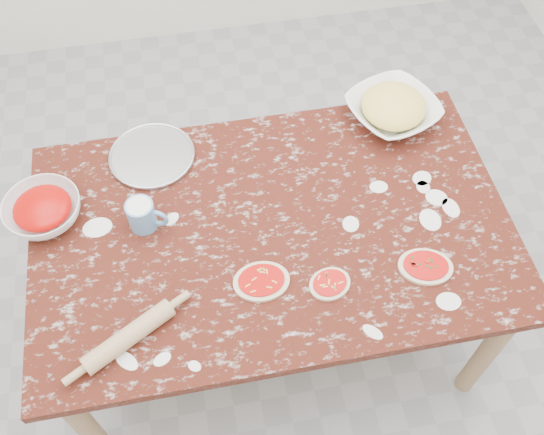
{
  "coord_description": "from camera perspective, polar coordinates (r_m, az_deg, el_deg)",
  "views": [
    {
      "loc": [
        -0.21,
        -1.11,
        2.44
      ],
      "look_at": [
        0.0,
        0.0,
        0.8
      ],
      "focal_mm": 40.1,
      "sensor_mm": 36.0,
      "label": 1
    }
  ],
  "objects": [
    {
      "name": "worktable",
      "position": [
        2.1,
        -0.0,
        -2.05
      ],
      "size": [
        1.6,
        1.0,
        0.75
      ],
      "color": "#3C140D",
      "rests_on": "ground"
    },
    {
      "name": "rolling_pin",
      "position": [
        1.86,
        -13.3,
        -10.8
      ],
      "size": [
        0.29,
        0.2,
        0.06
      ],
      "primitive_type": "cylinder",
      "rotation": [
        0.0,
        1.57,
        0.52
      ],
      "color": "tan",
      "rests_on": "worktable"
    },
    {
      "name": "pizza_right",
      "position": [
        2.0,
        14.21,
        -4.48
      ],
      "size": [
        0.2,
        0.17,
        0.02
      ],
      "color": "beige",
      "rests_on": "worktable"
    },
    {
      "name": "flour_mug",
      "position": [
        2.03,
        -12.04,
        0.23
      ],
      "size": [
        0.14,
        0.09,
        0.11
      ],
      "color": "#598ABB",
      "rests_on": "worktable"
    },
    {
      "name": "pizza_tray",
      "position": [
        2.25,
        -11.2,
        5.66
      ],
      "size": [
        0.37,
        0.37,
        0.01
      ],
      "primitive_type": "cylinder",
      "rotation": [
        0.0,
        0.0,
        0.25
      ],
      "color": "#B2B2B7",
      "rests_on": "worktable"
    },
    {
      "name": "pizza_left",
      "position": [
        1.91,
        -1.0,
        -6.0
      ],
      "size": [
        0.18,
        0.14,
        0.02
      ],
      "color": "beige",
      "rests_on": "worktable"
    },
    {
      "name": "sauce_bowl",
      "position": [
        2.16,
        -20.64,
        0.6
      ],
      "size": [
        0.29,
        0.29,
        0.08
      ],
      "primitive_type": "imported",
      "rotation": [
        0.0,
        0.0,
        -0.13
      ],
      "color": "white",
      "rests_on": "worktable"
    },
    {
      "name": "ground",
      "position": [
        2.69,
        -0.0,
        -9.7
      ],
      "size": [
        4.0,
        4.0,
        0.0
      ],
      "primitive_type": "plane",
      "color": "gray"
    },
    {
      "name": "cheese_bowl",
      "position": [
        2.36,
        11.26,
        9.83
      ],
      "size": [
        0.41,
        0.41,
        0.08
      ],
      "primitive_type": "imported",
      "rotation": [
        0.0,
        0.0,
        0.36
      ],
      "color": "white",
      "rests_on": "worktable"
    },
    {
      "name": "pizza_mid",
      "position": [
        1.92,
        5.44,
        -6.22
      ],
      "size": [
        0.16,
        0.14,
        0.02
      ],
      "color": "beige",
      "rests_on": "worktable"
    }
  ]
}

